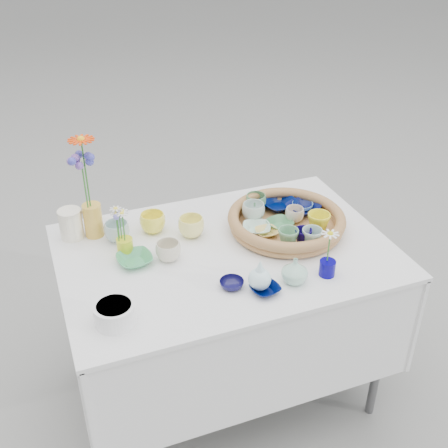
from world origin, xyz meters
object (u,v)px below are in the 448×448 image
object	(u,v)px
tall_vase_yellow	(93,220)
wicker_tray	(286,221)
display_table	(226,389)
bud_vase_seafoam	(295,271)

from	to	relation	value
tall_vase_yellow	wicker_tray	bearing A→B (deg)	-17.85
display_table	tall_vase_yellow	size ratio (longest dim) A/B	9.13
display_table	tall_vase_yellow	distance (m)	0.99
bud_vase_seafoam	wicker_tray	bearing A→B (deg)	68.51
display_table	tall_vase_yellow	world-z (taller)	tall_vase_yellow
display_table	wicker_tray	distance (m)	0.85
wicker_tray	display_table	bearing A→B (deg)	-169.88
display_table	bud_vase_seafoam	distance (m)	0.87
wicker_tray	bud_vase_seafoam	bearing A→B (deg)	-111.49
wicker_tray	bud_vase_seafoam	world-z (taller)	bud_vase_seafoam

